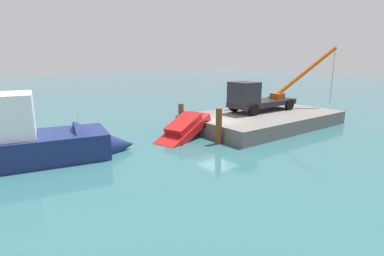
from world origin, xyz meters
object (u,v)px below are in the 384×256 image
at_px(moored_yacht, 40,149).
at_px(dock_worker, 230,100).
at_px(salvaged_car, 183,129).
at_px(crane_truck, 258,97).

bearing_deg(moored_yacht, dock_worker, -175.25).
bearing_deg(dock_worker, salvaged_car, 19.21).
xyz_separation_m(dock_worker, moored_yacht, (16.42, 1.36, -1.30)).
bearing_deg(dock_worker, moored_yacht, 4.75).
distance_m(crane_truck, moored_yacht, 17.62).
bearing_deg(crane_truck, salvaged_car, 1.12).
relative_size(crane_truck, salvaged_car, 2.24).
distance_m(dock_worker, moored_yacht, 16.53).
xyz_separation_m(crane_truck, moored_yacht, (17.51, -0.94, -1.76)).
bearing_deg(salvaged_car, crane_truck, -178.88).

